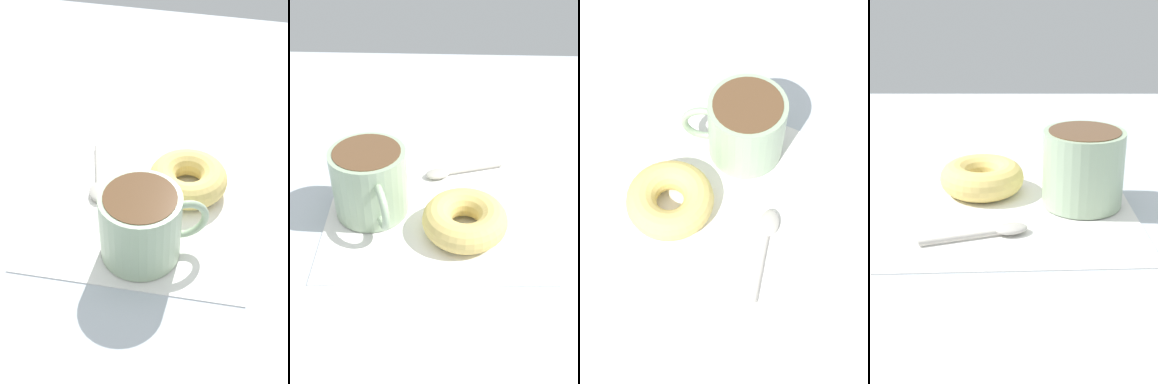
{
  "view_description": "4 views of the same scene",
  "coord_description": "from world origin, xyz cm",
  "views": [
    {
      "loc": [
        -8.61,
        47.64,
        50.08
      ],
      "look_at": [
        2.55,
        -1.65,
        2.3
      ],
      "focal_mm": 50.0,
      "sensor_mm": 36.0,
      "label": 1
    },
    {
      "loc": [
        -42.24,
        -3.66,
        37.19
      ],
      "look_at": [
        2.55,
        -1.65,
        2.3
      ],
      "focal_mm": 40.0,
      "sensor_mm": 36.0,
      "label": 2
    },
    {
      "loc": [
        18.09,
        -29.04,
        58.5
      ],
      "look_at": [
        2.55,
        -1.65,
        2.3
      ],
      "focal_mm": 50.0,
      "sensor_mm": 36.0,
      "label": 3
    },
    {
      "loc": [
        60.17,
        -1.58,
        26.75
      ],
      "look_at": [
        2.55,
        -1.65,
        2.3
      ],
      "focal_mm": 50.0,
      "sensor_mm": 36.0,
      "label": 4
    }
  ],
  "objects": [
    {
      "name": "ground_plane",
      "position": [
        0.0,
        0.0,
        -1.0
      ],
      "size": [
        120.0,
        120.0,
        2.0
      ],
      "primitive_type": "cube",
      "color": "#B2BCC6"
    },
    {
      "name": "coffee_cup",
      "position": [
        0.98,
        6.42,
        4.98
      ],
      "size": [
        12.55,
        9.57,
        9.06
      ],
      "color": "#9EB793",
      "rests_on": "napkin"
    },
    {
      "name": "donut",
      "position": [
        -2.6,
        -5.69,
        2.14
      ],
      "size": [
        10.59,
        10.59,
        3.67
      ],
      "primitive_type": "torus",
      "color": "#E5C66B",
      "rests_on": "napkin"
    },
    {
      "name": "napkin",
      "position": [
        2.55,
        -1.65,
        0.15
      ],
      "size": [
        29.19,
        29.19,
        0.3
      ],
      "primitive_type": "cube",
      "rotation": [
        0.0,
        0.0,
        0.04
      ],
      "color": "white",
      "rests_on": "ground_plane"
    },
    {
      "name": "spoon",
      "position": [
        9.4,
        -3.32,
        0.7
      ],
      "size": [
        4.96,
        11.7,
        0.9
      ],
      "color": "#B7B2A8",
      "rests_on": "napkin"
    }
  ]
}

